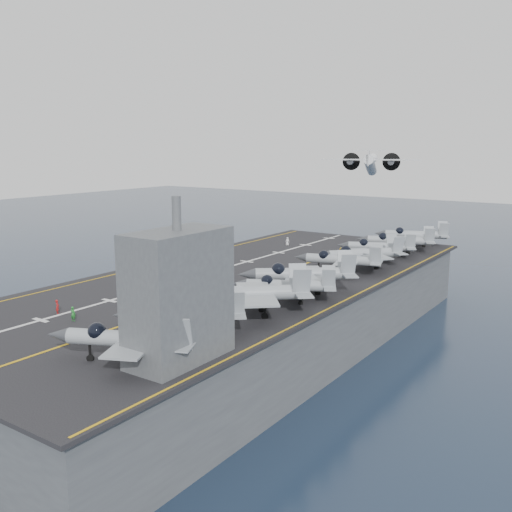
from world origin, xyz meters
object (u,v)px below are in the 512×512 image
Objects in this scene: fighter_jet_0 at (130,338)px; tow_cart_a at (149,316)px; island_superstructure at (178,280)px; transport_plane at (370,166)px.

tow_cart_a is (-7.76, 10.00, -1.81)m from fighter_jet_0.
island_superstructure is 90.28m from transport_plane.
transport_plane reaches higher than tow_cart_a.
tow_cart_a is 82.75m from transport_plane.
tow_cart_a is 0.09× the size of transport_plane.
transport_plane is at bearing 102.81° from island_superstructure.
fighter_jet_0 is at bearing -132.54° from island_superstructure.
fighter_jet_0 reaches higher than tow_cart_a.
tow_cart_a is at bearing -83.53° from transport_plane.
fighter_jet_0 is (-3.00, -3.26, -5.05)m from island_superstructure.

